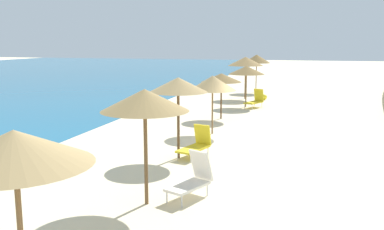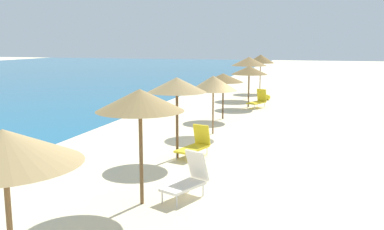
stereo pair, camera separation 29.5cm
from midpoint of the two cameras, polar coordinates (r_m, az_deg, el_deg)
name	(u,v)px [view 2 (the right image)]	position (r m, az deg, el deg)	size (l,w,h in m)	color
ground_plane	(252,142)	(17.45, 8.53, -3.56)	(160.00, 160.00, 0.00)	beige
beach_umbrella_1	(4,147)	(7.08, -22.77, -3.97)	(2.41, 2.41, 2.67)	brown
beach_umbrella_2	(140,100)	(10.27, -6.15, 1.95)	(2.14, 2.14, 2.88)	brown
beach_umbrella_3	(177,85)	(14.44, -1.45, 4.01)	(2.01, 2.01, 2.81)	brown
beach_umbrella_4	(213,83)	(18.45, 3.31, 4.28)	(2.04, 2.04, 2.56)	brown
beach_umbrella_5	(223,78)	(22.20, 4.57, 4.96)	(2.09, 2.09, 2.38)	brown
beach_umbrella_6	(249,70)	(26.50, 7.98, 5.94)	(2.23, 2.23, 2.53)	brown
beach_umbrella_7	(249,61)	(30.37, 7.91, 7.11)	(2.48, 2.48, 2.96)	brown
beach_umbrella_8	(261,59)	(34.42, 9.40, 7.41)	(2.18, 2.18, 3.01)	brown
lounge_chair_0	(188,178)	(11.13, 0.28, -8.47)	(1.46, 1.07, 1.19)	white
lounge_chair_1	(195,144)	(15.05, 0.99, -3.93)	(1.57, 1.00, 1.07)	yellow
lounge_chair_2	(258,100)	(26.47, 9.12, 1.96)	(1.51, 1.13, 1.12)	yellow
beach_ball	(268,97)	(30.12, 10.34, 2.35)	(0.39, 0.39, 0.39)	yellow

